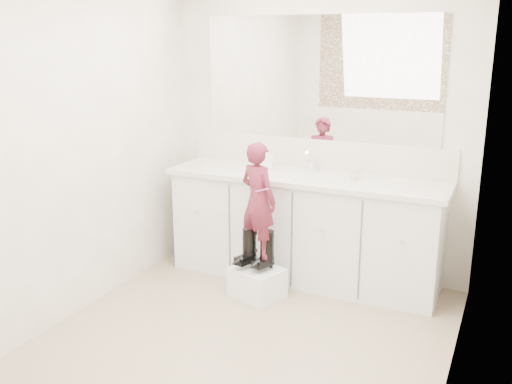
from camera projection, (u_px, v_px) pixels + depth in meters
The scene contains 18 objects.
floor at pixel (238, 346), 3.76m from camera, with size 3.00×3.00×0.00m, color #897B59.
wall_back at pixel (317, 132), 4.75m from camera, with size 2.60×2.60×0.00m, color beige.
wall_front at pixel (54, 249), 2.13m from camera, with size 2.60×2.60×0.00m, color beige.
wall_left at pixel (70, 151), 3.97m from camera, with size 3.00×3.00×0.00m, color beige.
wall_right at pixel (463, 192), 2.91m from camera, with size 3.00×3.00×0.00m, color beige.
vanity_cabinet at pixel (304, 230), 4.71m from camera, with size 2.20×0.55×0.85m, color silver.
countertop at pixel (305, 178), 4.58m from camera, with size 2.28×0.58×0.04m, color beige.
backsplash at pixel (316, 154), 4.79m from camera, with size 2.28×0.03×0.25m, color beige.
mirror at pixel (319, 79), 4.63m from camera, with size 2.00×0.02×1.00m, color white.
dot_panel at pixel (44, 129), 2.02m from camera, with size 2.00×0.01×1.20m, color #472819.
faucet at pixel (312, 165), 4.71m from camera, with size 0.08×0.08×0.10m, color silver.
cup at pixel (354, 173), 4.47m from camera, with size 0.10×0.10×0.10m, color beige.
soap_bottle at pixel (268, 159), 4.76m from camera, with size 0.08×0.08×0.17m, color white.
step_stool at pixel (257, 282), 4.44m from camera, with size 0.37×0.31×0.24m, color white.
boot_left at pixel (249, 247), 4.42m from camera, with size 0.11×0.21×0.31m, color black, non-canonical shape.
boot_right at pixel (267, 250), 4.36m from camera, with size 0.11×0.21×0.31m, color black, non-canonical shape.
toddler at pixel (258, 200), 4.28m from camera, with size 0.32×0.21×0.89m, color #9C304E.
toothbrush at pixel (262, 190), 4.16m from camera, with size 0.01×0.01×0.14m, color #CE509D.
Camera 1 is at (1.53, -2.99, 1.97)m, focal length 40.00 mm.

